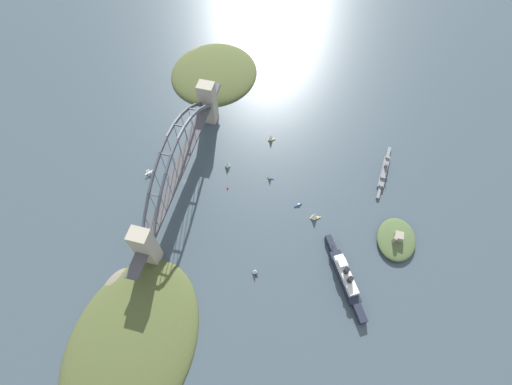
# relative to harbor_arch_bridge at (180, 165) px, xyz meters

# --- Properties ---
(ground_plane) EXTENTS (1400.00, 1400.00, 0.00)m
(ground_plane) POSITION_rel_harbor_arch_bridge_xyz_m (0.00, -0.00, -29.06)
(ground_plane) COLOR #3D4C56
(harbor_arch_bridge) EXTENTS (242.38, 17.65, 72.97)m
(harbor_arch_bridge) POSITION_rel_harbor_arch_bridge_xyz_m (0.00, 0.00, 0.00)
(harbor_arch_bridge) COLOR #ADA38E
(harbor_arch_bridge) RESTS_ON ground
(headland_west_shore) EXTENTS (116.71, 109.81, 19.43)m
(headland_west_shore) POSITION_rel_harbor_arch_bridge_xyz_m (-166.58, -20.56, -29.06)
(headland_west_shore) COLOR #4C562D
(headland_west_shore) RESTS_ON ground
(headland_east_shore) EXTENTS (155.23, 108.11, 20.39)m
(headland_east_shore) POSITION_rel_harbor_arch_bridge_xyz_m (165.46, 11.15, -29.06)
(headland_east_shore) COLOR #4C562D
(headland_east_shore) RESTS_ON ground
(ocean_liner) EXTENTS (76.80, 48.19, 19.43)m
(ocean_liner) POSITION_rel_harbor_arch_bridge_xyz_m (65.54, 179.64, -23.30)
(ocean_liner) COLOR #1E2333
(ocean_liner) RESTS_ON ground
(naval_cruiser) EXTENTS (70.31, 10.76, 15.60)m
(naval_cruiser) POSITION_rel_harbor_arch_bridge_xyz_m (-63.27, 205.50, -26.63)
(naval_cruiser) COLOR slate
(naval_cruiser) RESTS_ON ground
(fort_island_mid_harbor) EXTENTS (46.77, 36.76, 14.63)m
(fort_island_mid_harbor) POSITION_rel_harbor_arch_bridge_xyz_m (15.08, 223.10, -25.42)
(fort_island_mid_harbor) COLOR #4C6038
(fort_island_mid_harbor) RESTS_ON ground
(seaplane_taxiing_near_bridge) EXTENTS (8.34, 8.17, 4.62)m
(seaplane_taxiing_near_bridge) POSITION_rel_harbor_arch_bridge_xyz_m (0.74, -40.12, -27.30)
(seaplane_taxiing_near_bridge) COLOR #B7B7B2
(seaplane_taxiing_near_bridge) RESTS_ON ground
(small_boat_0) EXTENTS (4.18, 7.15, 7.89)m
(small_boat_0) POSITION_rel_harbor_arch_bridge_xyz_m (-25.86, 87.61, -25.40)
(small_boat_0) COLOR #234C8C
(small_boat_0) RESTS_ON ground
(small_boat_1) EXTENTS (6.68, 7.11, 2.16)m
(small_boat_1) POSITION_rel_harbor_arch_bridge_xyz_m (-0.59, 123.55, -28.27)
(small_boat_1) COLOR #234C8C
(small_boat_1) RESTS_ON ground
(small_boat_2) EXTENTS (6.82, 6.74, 7.57)m
(small_boat_2) POSITION_rel_harbor_arch_bridge_xyz_m (80.20, 98.13, -25.51)
(small_boat_2) COLOR black
(small_boat_2) RESTS_ON ground
(small_boat_3) EXTENTS (9.96, 7.65, 9.58)m
(small_boat_3) POSITION_rel_harbor_arch_bridge_xyz_m (-29.52, 39.43, -24.58)
(small_boat_3) COLOR #2D6B3D
(small_boat_3) RESTS_ON ground
(small_boat_4) EXTENTS (6.33, 8.03, 10.18)m
(small_boat_4) POSITION_rel_harbor_arch_bridge_xyz_m (-76.82, 76.87, -24.37)
(small_boat_4) COLOR gold
(small_boat_4) RESTS_ON ground
(small_boat_5) EXTENTS (7.79, 10.80, 10.16)m
(small_boat_5) POSITION_rel_harbor_arch_bridge_xyz_m (10.08, 141.87, -24.34)
(small_boat_5) COLOR gold
(small_boat_5) RESTS_ON ground
(channel_marker_buoy) EXTENTS (2.20, 2.20, 2.75)m
(channel_marker_buoy) POSITION_rel_harbor_arch_bridge_xyz_m (-1.84, 47.39, -27.95)
(channel_marker_buoy) COLOR red
(channel_marker_buoy) RESTS_ON ground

